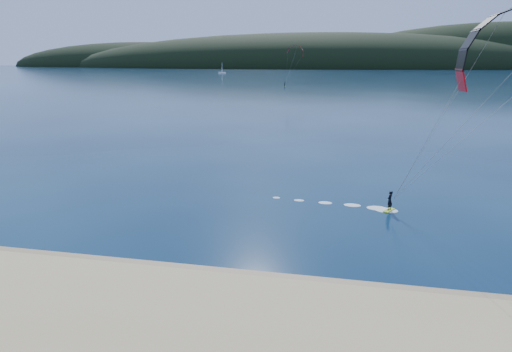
% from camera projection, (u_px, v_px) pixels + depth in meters
% --- Properties ---
extents(ground, '(1800.00, 1800.00, 0.00)m').
position_uv_depth(ground, '(159.00, 317.00, 22.21)').
color(ground, '#071B37').
rests_on(ground, ground).
extents(wet_sand, '(220.00, 2.50, 0.10)m').
position_uv_depth(wet_sand, '(189.00, 275.00, 26.46)').
color(wet_sand, '#978258').
rests_on(wet_sand, ground).
extents(headland, '(1200.00, 310.00, 140.00)m').
position_uv_depth(headland, '(342.00, 68.00, 727.53)').
color(headland, black).
rests_on(headland, ground).
extents(kitesurfer_near, '(21.00, 9.43, 15.65)m').
position_uv_depth(kitesurfer_near, '(509.00, 73.00, 27.77)').
color(kitesurfer_near, '#ADD719').
rests_on(kitesurfer_near, ground).
extents(kitesurfer_far, '(10.18, 7.35, 18.13)m').
position_uv_depth(kitesurfer_far, '(295.00, 54.00, 203.89)').
color(kitesurfer_far, '#ADD719').
rests_on(kitesurfer_far, ground).
extents(sailboat, '(7.45, 4.67, 10.39)m').
position_uv_depth(sailboat, '(222.00, 72.00, 419.37)').
color(sailboat, white).
rests_on(sailboat, ground).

